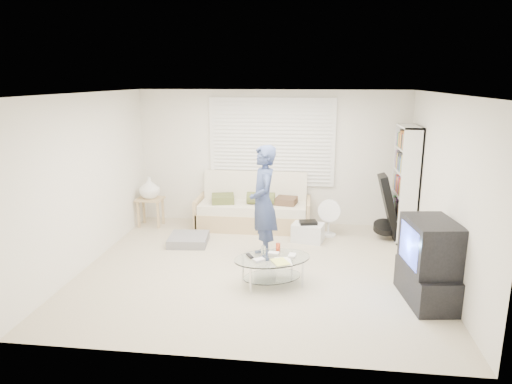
# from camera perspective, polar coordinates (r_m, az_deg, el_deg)

# --- Properties ---
(ground) EXTENTS (5.00, 5.00, 0.00)m
(ground) POSITION_cam_1_polar(r_m,az_deg,el_deg) (6.76, 0.20, -9.48)
(ground) COLOR tan
(ground) RESTS_ON ground
(room_shell) EXTENTS (5.02, 4.52, 2.51)m
(room_shell) POSITION_cam_1_polar(r_m,az_deg,el_deg) (6.76, 0.69, 4.95)
(room_shell) COLOR silver
(room_shell) RESTS_ON ground
(window_blinds) EXTENTS (2.32, 0.08, 1.62)m
(window_blinds) POSITION_cam_1_polar(r_m,az_deg,el_deg) (8.47, 1.98, 6.23)
(window_blinds) COLOR silver
(window_blinds) RESTS_ON ground
(futon_sofa) EXTENTS (2.08, 0.84, 1.01)m
(futon_sofa) POSITION_cam_1_polar(r_m,az_deg,el_deg) (8.43, -0.31, -2.25)
(futon_sofa) COLOR tan
(futon_sofa) RESTS_ON ground
(grey_floor_pillow) EXTENTS (0.68, 0.68, 0.14)m
(grey_floor_pillow) POSITION_cam_1_polar(r_m,az_deg,el_deg) (7.76, -8.41, -5.90)
(grey_floor_pillow) COLOR slate
(grey_floor_pillow) RESTS_ON ground
(side_table) EXTENTS (0.47, 0.38, 0.93)m
(side_table) POSITION_cam_1_polar(r_m,az_deg,el_deg) (8.65, -13.16, 0.26)
(side_table) COLOR tan
(side_table) RESTS_ON ground
(bookshelf) EXTENTS (0.31, 0.82, 1.94)m
(bookshelf) POSITION_cam_1_polar(r_m,az_deg,el_deg) (8.13, 18.11, 1.07)
(bookshelf) COLOR white
(bookshelf) RESTS_ON ground
(guitar_case) EXTENTS (0.45, 0.42, 1.11)m
(guitar_case) POSITION_cam_1_polar(r_m,az_deg,el_deg) (8.08, 16.21, -2.35)
(guitar_case) COLOR black
(guitar_case) RESTS_ON ground
(floor_fan) EXTENTS (0.41, 0.27, 0.66)m
(floor_fan) POSITION_cam_1_polar(r_m,az_deg,el_deg) (8.07, 9.09, -2.79)
(floor_fan) COLOR white
(floor_fan) RESTS_ON ground
(storage_bin) EXTENTS (0.58, 0.46, 0.36)m
(storage_bin) POSITION_cam_1_polar(r_m,az_deg,el_deg) (7.82, 6.51, -4.98)
(storage_bin) COLOR white
(storage_bin) RESTS_ON ground
(tv_unit) EXTENTS (0.64, 1.02, 1.04)m
(tv_unit) POSITION_cam_1_polar(r_m,az_deg,el_deg) (6.02, 20.77, -8.25)
(tv_unit) COLOR black
(tv_unit) RESTS_ON ground
(coffee_table) EXTENTS (1.20, 1.00, 0.50)m
(coffee_table) POSITION_cam_1_polar(r_m,az_deg,el_deg) (6.14, 2.08, -8.82)
(coffee_table) COLOR silver
(coffee_table) RESTS_ON ground
(standing_person) EXTENTS (0.57, 0.72, 1.75)m
(standing_person) POSITION_cam_1_polar(r_m,az_deg,el_deg) (6.86, 0.92, -1.39)
(standing_person) COLOR navy
(standing_person) RESTS_ON ground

